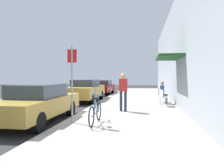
{
  "coord_description": "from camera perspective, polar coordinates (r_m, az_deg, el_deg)",
  "views": [
    {
      "loc": [
        2.8,
        -9.04,
        1.7
      ],
      "look_at": [
        0.11,
        8.29,
        1.02
      ],
      "focal_mm": 33.46,
      "sensor_mm": 36.0,
      "label": 1
    }
  ],
  "objects": [
    {
      "name": "parked_car_0",
      "position": [
        8.19,
        -19.78,
        -4.77
      ],
      "size": [
        1.8,
        4.4,
        1.39
      ],
      "color": "#A58433",
      "rests_on": "ground_plane"
    },
    {
      "name": "parked_car_1",
      "position": [
        14.04,
        -7.33,
        -1.66
      ],
      "size": [
        1.8,
        4.4,
        1.45
      ],
      "color": "#A58433",
      "rests_on": "ground_plane"
    },
    {
      "name": "sidewalk_slab",
      "position": [
        11.17,
        5.94,
        -6.24
      ],
      "size": [
        4.5,
        32.0,
        0.12
      ],
      "primitive_type": "cube",
      "color": "#9E9B93",
      "rests_on": "ground_plane"
    },
    {
      "name": "cafe_chair_2",
      "position": [
        12.87,
        13.29,
        -2.65
      ],
      "size": [
        0.54,
        0.54,
        0.87
      ],
      "color": "silver",
      "rests_on": "sidewalk_slab"
    },
    {
      "name": "ground_plane",
      "position": [
        9.62,
        -8.34,
        -8.0
      ],
      "size": [
        60.0,
        60.0,
        0.0
      ],
      "primitive_type": "plane",
      "color": "#2D2D30"
    },
    {
      "name": "cafe_chair_0",
      "position": [
        11.24,
        13.94,
        -3.35
      ],
      "size": [
        0.55,
        0.55,
        0.87
      ],
      "color": "silver",
      "rests_on": "sidewalk_slab"
    },
    {
      "name": "cafe_chair_1",
      "position": [
        12.24,
        13.51,
        -2.9
      ],
      "size": [
        0.46,
        0.46,
        0.87
      ],
      "color": "silver",
      "rests_on": "sidewalk_slab"
    },
    {
      "name": "pedestrian_standing",
      "position": [
        9.33,
        3.09,
        -1.36
      ],
      "size": [
        0.36,
        0.22,
        1.7
      ],
      "color": "#232838",
      "rests_on": "sidewalk_slab"
    },
    {
      "name": "street_sign",
      "position": [
        7.13,
        -10.86,
        1.69
      ],
      "size": [
        0.32,
        0.06,
        2.6
      ],
      "color": "gray",
      "rests_on": "sidewalk_slab"
    },
    {
      "name": "building_facade",
      "position": [
        11.27,
        18.41,
        9.02
      ],
      "size": [
        1.4,
        32.0,
        6.12
      ],
      "color": "#999EA8",
      "rests_on": "ground_plane"
    },
    {
      "name": "parked_car_2",
      "position": [
        19.52,
        -2.71,
        -0.76
      ],
      "size": [
        1.8,
        4.4,
        1.31
      ],
      "color": "maroon",
      "rests_on": "ground_plane"
    },
    {
      "name": "bicycle_0",
      "position": [
        7.02,
        -4.55,
        -7.81
      ],
      "size": [
        0.46,
        1.71,
        0.9
      ],
      "color": "black",
      "rests_on": "sidewalk_slab"
    },
    {
      "name": "parking_meter",
      "position": [
        10.16,
        -4.59,
        -2.39
      ],
      "size": [
        0.12,
        0.1,
        1.32
      ],
      "color": "slate",
      "rests_on": "sidewalk_slab"
    },
    {
      "name": "seated_patron_1",
      "position": [
        12.23,
        13.8,
        -2.0
      ],
      "size": [
        0.44,
        0.37,
        1.29
      ],
      "color": "#232838",
      "rests_on": "sidewalk_slab"
    }
  ]
}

